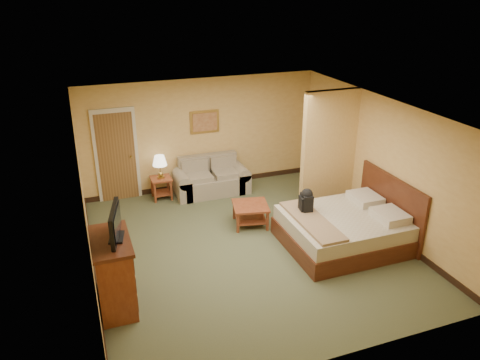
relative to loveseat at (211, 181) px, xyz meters
name	(u,v)px	position (x,y,z in m)	size (l,w,h in m)	color
floor	(247,247)	(-0.08, -2.57, -0.28)	(6.00, 6.00, 0.00)	#4C5336
ceiling	(248,111)	(-0.08, -2.57, 2.32)	(6.00, 6.00, 0.00)	white
back_wall	(201,134)	(-0.08, 0.43, 1.02)	(5.50, 0.02, 2.60)	tan
left_wall	(85,207)	(-2.83, -2.57, 1.02)	(0.02, 6.00, 2.60)	tan
right_wall	(380,164)	(2.67, -2.57, 1.02)	(0.02, 6.00, 2.60)	tan
partition	(329,152)	(2.07, -1.65, 1.02)	(1.20, 0.15, 2.60)	tan
door	(117,156)	(-2.03, 0.39, 0.75)	(0.94, 0.16, 2.10)	beige
baseboard	(203,184)	(-0.08, 0.42, -0.22)	(5.50, 0.02, 0.12)	black
loveseat	(211,181)	(0.00, 0.00, 0.00)	(1.69, 0.79, 0.86)	gray
side_table	(161,185)	(-1.15, 0.08, 0.05)	(0.46, 0.46, 0.50)	maroon
table_lamp	(160,161)	(-1.15, 0.08, 0.62)	(0.32, 0.32, 0.53)	#A2843B
coffee_table	(250,210)	(0.29, -1.78, 0.04)	(0.82, 0.82, 0.44)	maroon
wall_picture	(205,122)	(0.00, 0.40, 1.32)	(0.68, 0.04, 0.53)	#B78E3F
dresser	(114,273)	(-2.56, -3.48, 0.31)	(0.57, 1.08, 1.16)	maroon
tv	(115,224)	(-2.46, -3.48, 1.10)	(0.27, 0.78, 0.48)	black
bed	(348,228)	(1.73, -3.10, 0.06)	(2.23, 1.90, 1.23)	#431C0F
backpack	(307,200)	(1.03, -2.72, 0.57)	(0.22, 0.30, 0.47)	black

